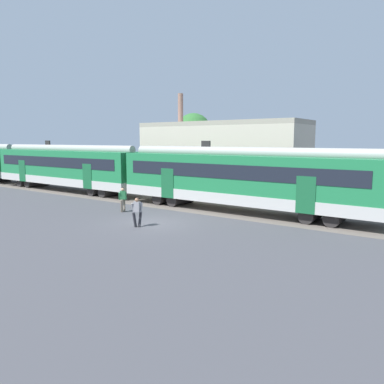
% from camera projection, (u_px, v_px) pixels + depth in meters
% --- Properties ---
extents(ground_plane, '(160.00, 160.00, 0.00)m').
position_uv_depth(ground_plane, '(152.00, 223.00, 21.66)').
color(ground_plane, '#424247').
extents(track_bed, '(80.00, 4.40, 0.01)m').
position_uv_depth(track_bed, '(123.00, 197.00, 31.39)').
color(track_bed, '#605951').
rests_on(track_bed, ground).
extents(commuter_train, '(56.65, 3.07, 4.73)m').
position_uv_depth(commuter_train, '(71.00, 167.00, 34.99)').
color(commuter_train, '#B7B7B2').
rests_on(commuter_train, ground).
extents(pedestrian_green, '(0.45, 0.67, 1.67)m').
position_uv_depth(pedestrian_green, '(123.00, 198.00, 24.94)').
color(pedestrian_green, '#6B6051').
rests_on(pedestrian_green, ground).
extents(pedestrian_grey, '(0.54, 0.69, 1.67)m').
position_uv_depth(pedestrian_grey, '(137.00, 209.00, 20.62)').
color(pedestrian_grey, '#28282D').
rests_on(pedestrian_grey, ground).
extents(background_building, '(15.35, 5.00, 9.20)m').
position_uv_depth(background_building, '(221.00, 157.00, 33.97)').
color(background_building, beige).
rests_on(background_building, ground).
extents(street_tree_left, '(3.71, 3.71, 7.61)m').
position_uv_depth(street_tree_left, '(194.00, 131.00, 39.72)').
color(street_tree_left, brown).
rests_on(street_tree_left, ground).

